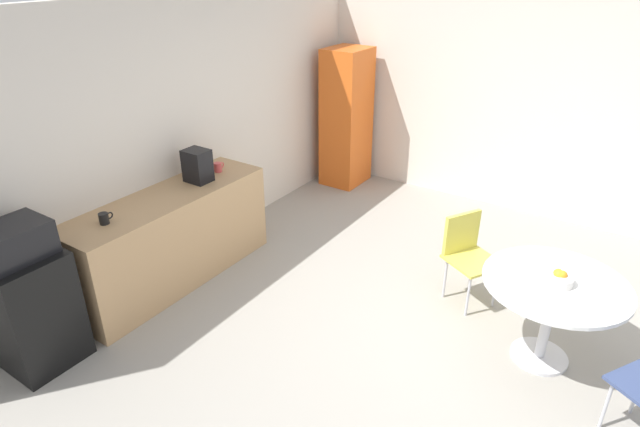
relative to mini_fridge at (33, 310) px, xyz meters
name	(u,v)px	position (x,y,z in m)	size (l,w,h in m)	color
ground_plane	(449,349)	(1.89, -2.65, -0.47)	(6.00, 6.00, 0.00)	#9E998E
wall_back	(176,134)	(1.89, 0.35, 0.83)	(6.00, 0.10, 2.60)	silver
wall_side_right	(560,111)	(4.89, -2.65, 0.83)	(0.10, 6.00, 2.60)	silver
counter_block	(172,238)	(1.39, 0.00, -0.02)	(2.08, 0.60, 0.90)	tan
mini_fridge	(33,310)	(0.00, 0.00, 0.00)	(0.54, 0.54, 0.94)	black
microwave	(12,242)	(0.00, 0.00, 0.60)	(0.48, 0.38, 0.26)	black
locker_cabinet	(346,118)	(4.44, -0.10, 0.44)	(0.60, 0.50, 1.83)	orange
round_table	(553,297)	(2.19, -3.29, 0.12)	(1.07, 1.07, 0.73)	silver
chair_yellow	(467,248)	(2.66, -2.46, 0.05)	(0.57, 0.57, 0.83)	silver
fruit_bowl	(558,278)	(2.18, -3.29, 0.30)	(0.22, 0.22, 0.11)	silver
mug_white	(104,218)	(0.73, -0.01, 0.48)	(0.13, 0.08, 0.09)	black
mug_green	(218,167)	(2.10, 0.01, 0.48)	(0.13, 0.08, 0.09)	#D84C4C
coffee_maker	(197,166)	(1.81, 0.00, 0.59)	(0.20, 0.24, 0.32)	black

